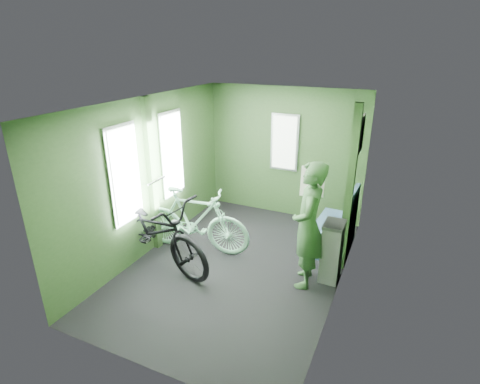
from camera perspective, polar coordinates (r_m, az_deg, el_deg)
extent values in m
plane|color=black|center=(5.44, -0.44, -11.18)|extent=(4.00, 4.00, 0.00)
cube|color=silver|center=(4.62, -0.53, 13.54)|extent=(2.80, 4.00, 0.02)
cube|color=#2E4E24|center=(6.69, 6.80, 5.89)|extent=(2.80, 0.02, 2.30)
cube|color=#2E4E24|center=(3.40, -15.11, -11.19)|extent=(2.80, 0.02, 2.30)
cube|color=#2E4E24|center=(5.62, -13.56, 2.32)|extent=(0.02, 4.00, 2.30)
cube|color=#2E4E24|center=(4.55, 15.73, -2.54)|extent=(0.02, 4.00, 2.30)
cube|color=#2E4E24|center=(5.59, -13.23, 2.27)|extent=(0.08, 0.12, 2.30)
cube|color=silver|center=(5.13, -17.06, 2.47)|extent=(0.02, 0.56, 1.34)
cube|color=silver|center=(5.95, -10.18, 5.70)|extent=(0.02, 0.56, 1.34)
cube|color=white|center=(4.98, -17.64, 8.22)|extent=(0.00, 0.12, 0.12)
cube|color=white|center=(5.82, -10.44, 10.71)|extent=(0.00, 0.12, 0.12)
cylinder|color=silver|center=(5.57, -12.62, 1.69)|extent=(0.03, 0.40, 0.03)
cube|color=#2E4E24|center=(5.11, 16.33, 0.09)|extent=(0.10, 0.10, 2.30)
cube|color=white|center=(5.19, 18.00, 8.36)|extent=(0.02, 0.40, 0.50)
cube|color=silver|center=(6.59, 6.75, 7.46)|extent=(0.50, 0.02, 1.00)
imported|color=black|center=(5.63, -12.44, -10.53)|extent=(2.24, 1.39, 1.17)
imported|color=#93E0B8|center=(5.85, -6.72, -8.82)|extent=(1.76, 0.77, 1.06)
imported|color=#345B31|center=(4.77, 10.35, -5.06)|extent=(0.50, 0.67, 1.67)
cube|color=silver|center=(4.86, 10.99, 1.57)|extent=(0.32, 0.16, 0.38)
cube|color=gray|center=(5.11, 13.81, -8.77)|extent=(0.24, 0.34, 0.83)
cube|color=#2C455D|center=(5.94, 13.93, -6.34)|extent=(0.55, 0.93, 0.45)
cube|color=#2C455D|center=(5.71, 16.54, -2.47)|extent=(0.10, 0.91, 0.50)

